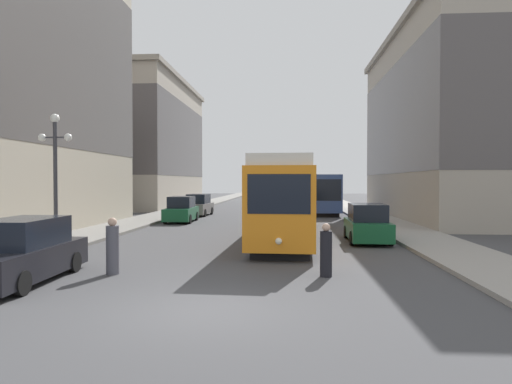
% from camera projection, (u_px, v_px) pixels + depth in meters
% --- Properties ---
extents(ground_plane, '(200.00, 200.00, 0.00)m').
position_uv_depth(ground_plane, '(202.00, 311.00, 10.03)').
color(ground_plane, '#424244').
extents(sidewalk_left, '(3.18, 120.00, 0.15)m').
position_uv_depth(sidewalk_left, '(194.00, 207.00, 50.52)').
color(sidewalk_left, gray).
rests_on(sidewalk_left, ground).
extents(sidewalk_right, '(3.18, 120.00, 0.15)m').
position_uv_depth(sidewalk_right, '(349.00, 207.00, 49.32)').
color(sidewalk_right, gray).
rests_on(sidewalk_right, ground).
extents(streetcar, '(3.25, 15.12, 3.89)m').
position_uv_depth(streetcar, '(288.00, 197.00, 23.13)').
color(streetcar, black).
rests_on(streetcar, ground).
extents(transit_bus, '(2.86, 11.18, 3.45)m').
position_uv_depth(transit_bus, '(320.00, 192.00, 41.25)').
color(transit_bus, black).
rests_on(transit_bus, ground).
extents(parked_car_left_near, '(2.05, 4.29, 1.82)m').
position_uv_depth(parked_car_left_near, '(198.00, 206.00, 38.21)').
color(parked_car_left_near, black).
rests_on(parked_car_left_near, ground).
extents(parked_car_left_mid, '(1.98, 4.32, 1.82)m').
position_uv_depth(parked_car_left_mid, '(181.00, 210.00, 32.11)').
color(parked_car_left_mid, black).
rests_on(parked_car_left_mid, ground).
extents(parked_car_right_far, '(1.98, 4.26, 1.82)m').
position_uv_depth(parked_car_right_far, '(367.00, 224.00, 21.45)').
color(parked_car_right_far, black).
rests_on(parked_car_right_far, ground).
extents(parked_car_left_far, '(2.00, 4.88, 1.82)m').
position_uv_depth(parked_car_left_far, '(23.00, 253.00, 12.89)').
color(parked_car_left_far, black).
rests_on(parked_car_left_far, ground).
extents(pedestrian_crossing_near, '(0.36, 0.36, 1.62)m').
position_uv_depth(pedestrian_crossing_near, '(326.00, 252.00, 13.63)').
color(pedestrian_crossing_near, black).
rests_on(pedestrian_crossing_near, ground).
extents(pedestrian_crossing_far, '(0.39, 0.39, 1.76)m').
position_uv_depth(pedestrian_crossing_far, '(113.00, 248.00, 14.00)').
color(pedestrian_crossing_far, '#4C4C56').
rests_on(pedestrian_crossing_far, ground).
extents(lamp_post_left_near, '(1.41, 0.36, 5.49)m').
position_uv_depth(lamp_post_left_near, '(55.00, 160.00, 18.38)').
color(lamp_post_left_near, '#333338').
rests_on(lamp_post_left_near, sidewalk_left).
extents(building_left_corner, '(15.50, 22.41, 14.56)m').
position_uv_depth(building_left_corner, '(122.00, 143.00, 53.04)').
color(building_left_corner, '#A89E8E').
rests_on(building_left_corner, ground).
extents(building_right_corner, '(12.73, 23.05, 14.56)m').
position_uv_depth(building_right_corner, '(471.00, 123.00, 35.26)').
color(building_right_corner, '#A89E8E').
rests_on(building_right_corner, ground).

